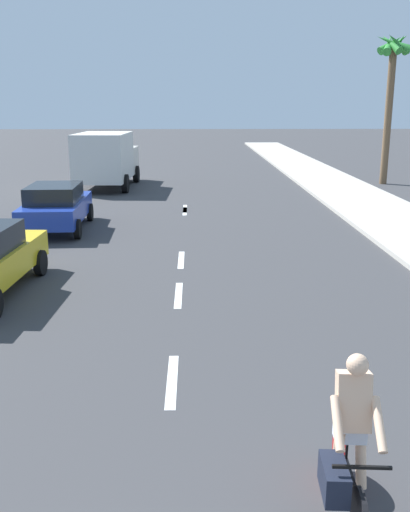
{
  "coord_description": "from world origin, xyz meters",
  "views": [
    {
      "loc": [
        0.35,
        -1.05,
        4.19
      ],
      "look_at": [
        0.59,
        10.53,
        1.1
      ],
      "focal_mm": 40.11,
      "sensor_mm": 36.0,
      "label": 1
    }
  ],
  "objects": [
    {
      "name": "lane_stripe_3",
      "position": [
        0.0,
        11.23,
        0.0
      ],
      "size": [
        0.16,
        1.8,
        0.01
      ],
      "primitive_type": "cube",
      "color": "white",
      "rests_on": "ground"
    },
    {
      "name": "lane_stripe_5",
      "position": [
        0.0,
        21.7,
        0.0
      ],
      "size": [
        0.16,
        1.8,
        0.01
      ],
      "primitive_type": "cube",
      "color": "white",
      "rests_on": "ground"
    },
    {
      "name": "cyclist",
      "position": [
        1.9,
        4.02,
        0.83
      ],
      "size": [
        0.63,
        1.71,
        1.82
      ],
      "rotation": [
        0.0,
        0.0,
        3.08
      ],
      "color": "black",
      "rests_on": "ground"
    },
    {
      "name": "ground_plane",
      "position": [
        0.0,
        20.0,
        0.0
      ],
      "size": [
        160.0,
        160.0,
        0.0
      ],
      "primitive_type": "plane",
      "color": "#38383A"
    },
    {
      "name": "parked_car_blue",
      "position": [
        -4.33,
        18.27,
        0.84
      ],
      "size": [
        2.16,
        4.44,
        1.57
      ],
      "rotation": [
        0.0,
        0.0,
        0.04
      ],
      "color": "#1E389E",
      "rests_on": "ground"
    },
    {
      "name": "lane_stripe_4",
      "position": [
        0.0,
        14.26,
        0.0
      ],
      "size": [
        0.16,
        1.8,
        0.01
      ],
      "primitive_type": "cube",
      "color": "white",
      "rests_on": "ground"
    },
    {
      "name": "sidewalk_strip",
      "position": [
        7.76,
        22.0,
        0.07
      ],
      "size": [
        3.6,
        80.0,
        0.14
      ],
      "primitive_type": "cube",
      "color": "#B2ADA3",
      "rests_on": "ground"
    },
    {
      "name": "lane_stripe_6",
      "position": [
        0.0,
        22.28,
        0.0
      ],
      "size": [
        0.16,
        1.8,
        0.01
      ],
      "primitive_type": "cube",
      "color": "white",
      "rests_on": "ground"
    },
    {
      "name": "lane_stripe_2",
      "position": [
        0.0,
        7.09,
        0.0
      ],
      "size": [
        0.16,
        1.8,
        0.01
      ],
      "primitive_type": "cube",
      "color": "white",
      "rests_on": "ground"
    },
    {
      "name": "palm_tree_far",
      "position": [
        10.61,
        29.69,
        6.0
      ],
      "size": [
        1.96,
        1.88,
        7.9
      ],
      "color": "brown",
      "rests_on": "ground"
    },
    {
      "name": "delivery_truck",
      "position": [
        -4.08,
        28.58,
        1.5
      ],
      "size": [
        2.88,
        6.33,
        2.8
      ],
      "rotation": [
        0.0,
        0.0,
        -0.04
      ],
      "color": "beige",
      "rests_on": "ground"
    }
  ]
}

